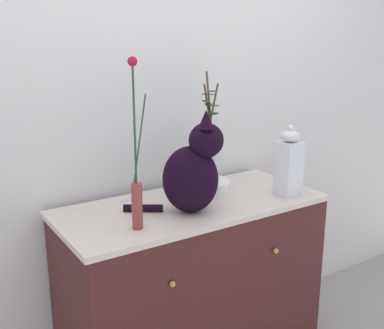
{
  "coord_description": "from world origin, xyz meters",
  "views": [
    {
      "loc": [
        -1.09,
        -1.69,
        1.62
      ],
      "look_at": [
        0.0,
        0.0,
        1.07
      ],
      "focal_mm": 44.13,
      "sensor_mm": 36.0,
      "label": 1
    }
  ],
  "objects_px": {
    "sideboard": "(192,291)",
    "vase_glass_clear": "(210,155)",
    "bowl_porcelain": "(209,187)",
    "jar_lidded_porcelain": "(289,164)",
    "vase_slim_green": "(137,184)",
    "cat_sitting": "(193,171)"
  },
  "relations": [
    {
      "from": "jar_lidded_porcelain",
      "to": "vase_slim_green",
      "type": "bearing_deg",
      "value": 178.22
    },
    {
      "from": "vase_slim_green",
      "to": "jar_lidded_porcelain",
      "type": "height_order",
      "value": "vase_slim_green"
    },
    {
      "from": "jar_lidded_porcelain",
      "to": "cat_sitting",
      "type": "bearing_deg",
      "value": 173.4
    },
    {
      "from": "sideboard",
      "to": "vase_glass_clear",
      "type": "xyz_separation_m",
      "value": [
        0.15,
        0.07,
        0.64
      ]
    },
    {
      "from": "cat_sitting",
      "to": "jar_lidded_porcelain",
      "type": "relative_size",
      "value": 1.29
    },
    {
      "from": "vase_slim_green",
      "to": "vase_glass_clear",
      "type": "relative_size",
      "value": 1.28
    },
    {
      "from": "sideboard",
      "to": "vase_glass_clear",
      "type": "relative_size",
      "value": 2.36
    },
    {
      "from": "bowl_porcelain",
      "to": "vase_glass_clear",
      "type": "relative_size",
      "value": 0.4
    },
    {
      "from": "bowl_porcelain",
      "to": "jar_lidded_porcelain",
      "type": "xyz_separation_m",
      "value": [
        0.29,
        -0.23,
        0.12
      ]
    },
    {
      "from": "vase_slim_green",
      "to": "sideboard",
      "type": "bearing_deg",
      "value": 21.03
    },
    {
      "from": "vase_glass_clear",
      "to": "jar_lidded_porcelain",
      "type": "relative_size",
      "value": 1.53
    },
    {
      "from": "cat_sitting",
      "to": "jar_lidded_porcelain",
      "type": "xyz_separation_m",
      "value": [
        0.5,
        -0.06,
        -0.03
      ]
    },
    {
      "from": "sideboard",
      "to": "cat_sitting",
      "type": "xyz_separation_m",
      "value": [
        -0.06,
        -0.1,
        0.63
      ]
    },
    {
      "from": "vase_slim_green",
      "to": "bowl_porcelain",
      "type": "bearing_deg",
      "value": 22.83
    },
    {
      "from": "cat_sitting",
      "to": "vase_glass_clear",
      "type": "height_order",
      "value": "vase_glass_clear"
    },
    {
      "from": "sideboard",
      "to": "jar_lidded_porcelain",
      "type": "distance_m",
      "value": 0.76
    },
    {
      "from": "sideboard",
      "to": "vase_slim_green",
      "type": "bearing_deg",
      "value": -158.97
    },
    {
      "from": "vase_slim_green",
      "to": "bowl_porcelain",
      "type": "xyz_separation_m",
      "value": [
        0.48,
        0.2,
        -0.15
      ]
    },
    {
      "from": "cat_sitting",
      "to": "jar_lidded_porcelain",
      "type": "bearing_deg",
      "value": -6.6
    },
    {
      "from": "sideboard",
      "to": "vase_glass_clear",
      "type": "bearing_deg",
      "value": 26.71
    },
    {
      "from": "bowl_porcelain",
      "to": "vase_glass_clear",
      "type": "xyz_separation_m",
      "value": [
        -0.0,
        -0.0,
        0.16
      ]
    },
    {
      "from": "sideboard",
      "to": "jar_lidded_porcelain",
      "type": "height_order",
      "value": "jar_lidded_porcelain"
    }
  ]
}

